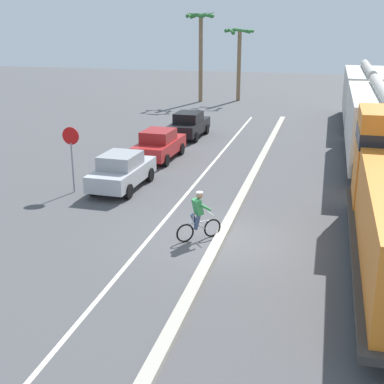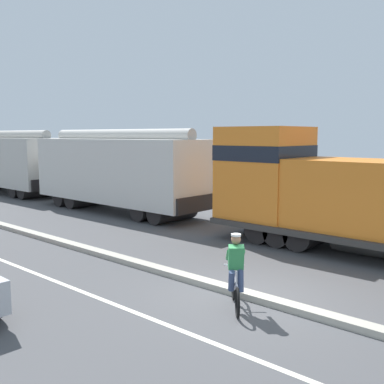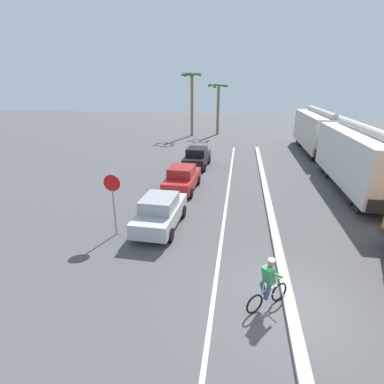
{
  "view_description": "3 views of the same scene",
  "coord_description": "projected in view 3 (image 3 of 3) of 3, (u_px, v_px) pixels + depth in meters",
  "views": [
    {
      "loc": [
        3.25,
        -16.7,
        7.25
      ],
      "look_at": [
        -1.4,
        1.54,
        1.12
      ],
      "focal_mm": 50.0,
      "sensor_mm": 36.0,
      "label": 1
    },
    {
      "loc": [
        -8.69,
        -5.91,
        3.91
      ],
      "look_at": [
        2.07,
        3.6,
        2.07
      ],
      "focal_mm": 42.0,
      "sensor_mm": 36.0,
      "label": 2
    },
    {
      "loc": [
        -1.83,
        -8.05,
        6.66
      ],
      "look_at": [
        -4.26,
        7.13,
        0.97
      ],
      "focal_mm": 28.0,
      "sensor_mm": 36.0,
      "label": 3
    }
  ],
  "objects": [
    {
      "name": "parked_car_black",
      "position": [
        197.0,
        157.0,
        24.6
      ],
      "size": [
        1.95,
        4.26,
        1.62
      ],
      "color": "black",
      "rests_on": "ground"
    },
    {
      "name": "parked_car_red",
      "position": [
        182.0,
        178.0,
        19.24
      ],
      "size": [
        1.96,
        4.26,
        1.62
      ],
      "color": "red",
      "rests_on": "ground"
    },
    {
      "name": "stop_sign",
      "position": [
        113.0,
        193.0,
        13.21
      ],
      "size": [
        0.76,
        0.08,
        2.88
      ],
      "color": "gray",
      "rests_on": "ground"
    },
    {
      "name": "lane_stripe",
      "position": [
        224.0,
        219.0,
        15.41
      ],
      "size": [
        0.14,
        36.0,
        0.01
      ],
      "primitive_type": "cube",
      "color": "silver",
      "rests_on": "ground"
    },
    {
      "name": "palm_tree_near",
      "position": [
        192.0,
        89.0,
        37.32
      ],
      "size": [
        2.55,
        2.69,
        7.91
      ],
      "color": "#846647",
      "rests_on": "ground"
    },
    {
      "name": "hopper_car_middle",
      "position": [
        318.0,
        131.0,
        29.59
      ],
      "size": [
        2.9,
        10.6,
        4.18
      ],
      "color": "beige",
      "rests_on": "ground"
    },
    {
      "name": "ground_plane",
      "position": [
        289.0,
        305.0,
        9.49
      ],
      "size": [
        120.0,
        120.0,
        0.0
      ],
      "primitive_type": "plane",
      "color": "#4C4C4F"
    },
    {
      "name": "median_curb",
      "position": [
        272.0,
        221.0,
        15.02
      ],
      "size": [
        0.36,
        36.0,
        0.16
      ],
      "primitive_type": "cube",
      "color": "#B2AD9E",
      "rests_on": "ground"
    },
    {
      "name": "hopper_car_lead",
      "position": [
        361.0,
        159.0,
        18.85
      ],
      "size": [
        2.9,
        10.6,
        4.18
      ],
      "color": "silver",
      "rests_on": "ground"
    },
    {
      "name": "parked_car_silver",
      "position": [
        160.0,
        212.0,
        14.31
      ],
      "size": [
        1.94,
        4.25,
        1.62
      ],
      "color": "#B7BABF",
      "rests_on": "ground"
    },
    {
      "name": "palm_tree_far",
      "position": [
        218.0,
        97.0,
        38.57
      ],
      "size": [
        2.56,
        2.62,
        6.6
      ],
      "color": "#846647",
      "rests_on": "ground"
    },
    {
      "name": "cyclist",
      "position": [
        268.0,
        285.0,
        9.14
      ],
      "size": [
        1.33,
        1.16,
        1.71
      ],
      "color": "black",
      "rests_on": "ground"
    }
  ]
}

